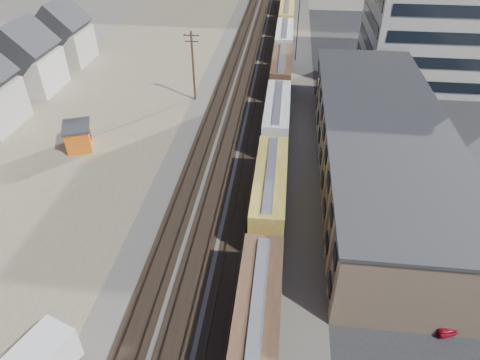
# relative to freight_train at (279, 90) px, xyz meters

# --- Properties ---
(ballast_bed) EXTENTS (18.00, 200.00, 0.06)m
(ballast_bed) POSITION_rel_freight_train_xyz_m (-3.80, 9.39, -2.76)
(ballast_bed) COLOR #4C4742
(ballast_bed) RESTS_ON ground
(dirt_yard) EXTENTS (24.00, 180.00, 0.03)m
(dirt_yard) POSITION_rel_freight_train_xyz_m (-23.80, -0.61, -2.78)
(dirt_yard) COLOR #6E644B
(dirt_yard) RESTS_ON ground
(asphalt_lot) EXTENTS (26.00, 120.00, 0.04)m
(asphalt_lot) POSITION_rel_freight_train_xyz_m (18.20, -5.61, -2.77)
(asphalt_lot) COLOR #232326
(asphalt_lot) RESTS_ON ground
(rail_tracks) EXTENTS (11.40, 200.00, 0.24)m
(rail_tracks) POSITION_rel_freight_train_xyz_m (-4.35, 9.39, -2.68)
(rail_tracks) COLOR black
(rail_tracks) RESTS_ON ground
(freight_train) EXTENTS (3.00, 119.74, 4.46)m
(freight_train) POSITION_rel_freight_train_xyz_m (0.00, 0.00, 0.00)
(freight_train) COLOR black
(freight_train) RESTS_ON ground
(warehouse) EXTENTS (12.40, 40.40, 7.25)m
(warehouse) POSITION_rel_freight_train_xyz_m (11.18, -15.61, 0.86)
(warehouse) COLOR tan
(warehouse) RESTS_ON ground
(office_tower) EXTENTS (22.60, 18.60, 18.45)m
(office_tower) POSITION_rel_freight_train_xyz_m (24.15, 14.34, 6.47)
(office_tower) COLOR #9E998E
(office_tower) RESTS_ON ground
(utility_pole_north) EXTENTS (2.20, 0.32, 10.00)m
(utility_pole_north) POSITION_rel_freight_train_xyz_m (-12.30, 1.39, 2.50)
(utility_pole_north) COLOR #382619
(utility_pole_north) RESTS_ON ground
(radio_mast) EXTENTS (1.20, 0.16, 18.00)m
(radio_mast) POSITION_rel_freight_train_xyz_m (2.20, 19.39, 6.33)
(radio_mast) COLOR black
(radio_mast) RESTS_ON ground
(maintenance_shed) EXTENTS (4.46, 4.97, 2.99)m
(maintenance_shed) POSITION_rel_freight_train_xyz_m (-23.58, -13.40, -1.26)
(maintenance_shed) COLOR orange
(maintenance_shed) RESTS_ON ground
(parked_car_red) EXTENTS (3.70, 5.26, 1.66)m
(parked_car_red) POSITION_rel_freight_train_xyz_m (12.97, -33.62, -1.96)
(parked_car_red) COLOR #B31027
(parked_car_red) RESTS_ON ground
(parked_car_blue) EXTENTS (4.35, 6.13, 1.55)m
(parked_car_blue) POSITION_rel_freight_train_xyz_m (16.96, 2.71, -2.02)
(parked_car_blue) COLOR navy
(parked_car_blue) RESTS_ON ground
(parked_car_far) EXTENTS (1.74, 3.97, 1.33)m
(parked_car_far) POSITION_rel_freight_train_xyz_m (26.89, 11.49, -2.13)
(parked_car_far) COLOR silver
(parked_car_far) RESTS_ON ground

